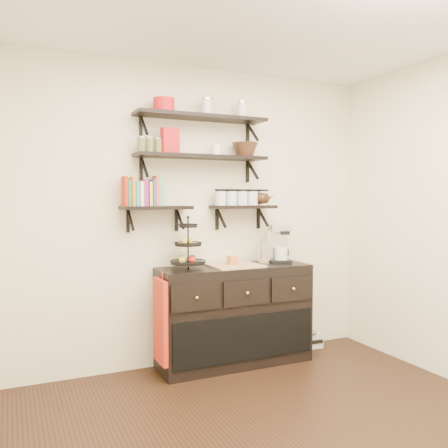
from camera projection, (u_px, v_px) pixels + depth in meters
back_wall at (197, 216)px, 4.37m from camera, size 3.50×0.02×2.70m
shelf_top at (202, 118)px, 4.20m from camera, size 1.20×0.27×0.23m
shelf_mid at (202, 157)px, 4.22m from camera, size 1.20×0.27×0.23m
shelf_low_left at (156, 209)px, 4.08m from camera, size 0.60×0.25×0.23m
shelf_low_right at (243, 208)px, 4.43m from camera, size 0.60×0.25×0.23m
cookbooks at (146, 193)px, 4.04m from camera, size 0.36×0.15×0.26m
glass_canisters at (242, 198)px, 4.42m from camera, size 0.54×0.10×0.13m
sideboard at (234, 315)px, 4.32m from camera, size 1.40×0.50×0.92m
fruit_stand at (188, 252)px, 4.10m from camera, size 0.30×0.30×0.44m
candle at (232, 260)px, 4.28m from camera, size 0.08×0.08×0.08m
coffee_maker at (279, 245)px, 4.50m from camera, size 0.24×0.24×0.36m
thermal_carafe at (264, 253)px, 4.39m from camera, size 0.11×0.11×0.22m
apron at (160, 321)px, 3.92m from camera, size 0.04×0.30×0.70m
radio at (308, 340)px, 4.80m from camera, size 0.29×0.20×0.17m
recipe_box at (170, 141)px, 4.09m from camera, size 0.17×0.09×0.22m
walnut_bowl at (245, 150)px, 4.39m from camera, size 0.24×0.24×0.13m
ramekins at (216, 150)px, 4.27m from camera, size 0.09×0.09×0.10m
teapot at (262, 197)px, 4.50m from camera, size 0.21×0.17×0.15m
red_pot at (164, 105)px, 4.05m from camera, size 0.18×0.18×0.12m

